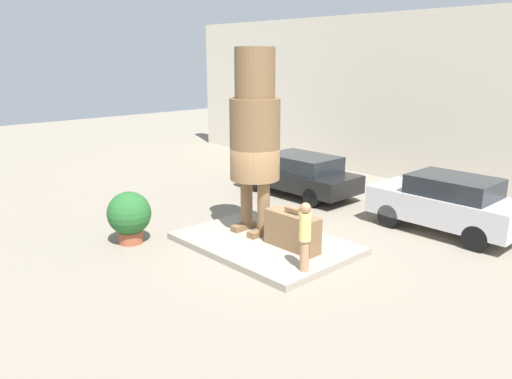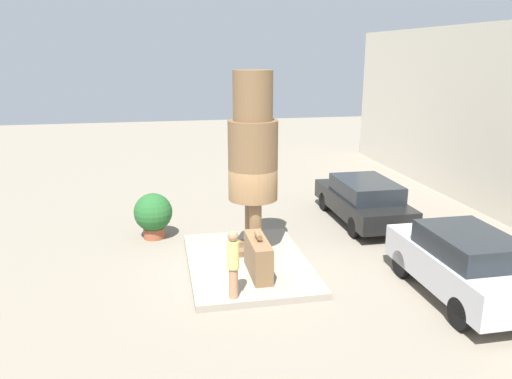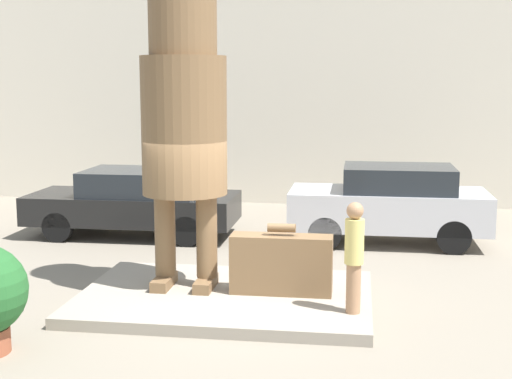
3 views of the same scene
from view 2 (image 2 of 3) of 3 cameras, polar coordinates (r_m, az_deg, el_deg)
The scene contains 8 objects.
ground_plane at distance 13.45m, azimuth -0.94°, elevation -8.77°, with size 60.00×60.00×0.00m, color gray.
pedestal at distance 13.41m, azimuth -0.94°, elevation -8.44°, with size 4.49×3.13×0.17m.
statue_figure at distance 13.23m, azimuth -0.36°, elevation 4.66°, with size 1.33×1.33×4.91m.
giant_suitcase at distance 12.44m, azimuth 0.24°, elevation -7.67°, with size 1.56×0.44×1.10m.
tourist at distance 11.15m, azimuth -2.61°, elevation -8.22°, with size 0.27×0.27×1.59m.
parked_car_black at distance 16.98m, azimuth 12.15°, elevation -1.10°, with size 4.55×1.86×1.47m.
parked_car_silver at distance 12.42m, azimuth 22.52°, elevation -7.74°, with size 4.10×1.75×1.65m.
planter_pot at distance 15.48m, azimuth -11.67°, elevation -2.75°, with size 1.16×1.16×1.40m.
Camera 2 is at (12.08, -2.17, 5.50)m, focal length 35.00 mm.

